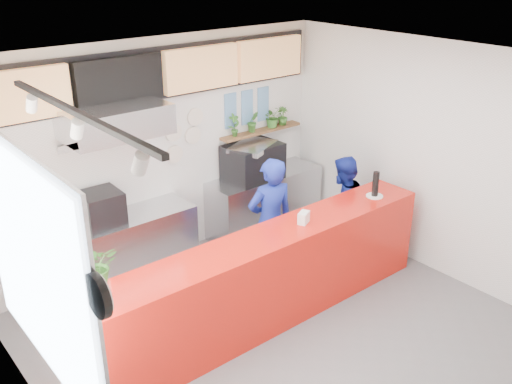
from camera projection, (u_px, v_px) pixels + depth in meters
floor at (289, 337)px, 6.34m from camera, size 5.00×5.00×0.00m
ceiling at (297, 66)px, 5.15m from camera, size 5.00×5.00×0.00m
wall_back at (164, 152)px, 7.52m from camera, size 5.00×0.00×5.00m
wall_left at (48, 307)px, 4.28m from camera, size 0.00×5.00×5.00m
wall_right at (438, 161)px, 7.20m from camera, size 0.00×5.00×5.00m
service_counter at (266, 280)px, 6.40m from camera, size 4.50×0.60×1.10m
cream_band at (158, 69)px, 7.07m from camera, size 5.00×0.02×0.80m
prep_bench at (127, 249)px, 7.25m from camera, size 1.80×0.60×0.90m
panini_oven at (101, 208)px, 6.83m from camera, size 0.48×0.48×0.42m
extraction_hood at (115, 121)px, 6.54m from camera, size 1.20×0.70×0.35m
hood_lip at (117, 138)px, 6.62m from camera, size 1.20×0.69×0.31m
right_bench at (264, 202)px, 8.59m from camera, size 1.80×0.60×0.90m
espresso_machine at (253, 161)px, 8.18m from camera, size 0.82×0.61×0.51m
espresso_tray at (253, 147)px, 8.09m from camera, size 0.84×0.74×0.07m
herb_shelf at (261, 131)px, 8.38m from camera, size 1.40×0.18×0.04m
menu_board_far_left at (19, 96)px, 5.99m from camera, size 1.10×0.10×0.55m
menu_board_mid_left at (120, 81)px, 6.67m from camera, size 1.10×0.10×0.55m
menu_board_mid_right at (201, 68)px, 7.35m from camera, size 1.10×0.10×0.55m
menu_board_far_right at (270, 58)px, 8.02m from camera, size 1.10×0.10×0.55m
soffit at (160, 73)px, 7.07m from camera, size 4.80×0.04×0.65m
window_pane at (34, 267)px, 4.44m from camera, size 0.04×2.20×1.90m
window_frame at (37, 266)px, 4.45m from camera, size 0.03×2.30×2.00m
wall_clock_rim at (98, 296)px, 3.45m from camera, size 0.05×0.30×0.30m
wall_clock_face at (102, 294)px, 3.47m from camera, size 0.02×0.26×0.26m
track_rail at (75, 112)px, 3.95m from camera, size 0.05×2.40×0.04m
dec_plate_a at (173, 132)px, 7.48m from camera, size 0.24×0.03×0.24m
dec_plate_b at (193, 135)px, 7.70m from camera, size 0.24×0.03×0.24m
dec_plate_c at (175, 154)px, 7.60m from camera, size 0.24×0.03×0.24m
dec_plate_d at (195, 117)px, 7.63m from camera, size 0.24×0.03×0.24m
photo_frame_a at (230, 102)px, 7.94m from camera, size 0.20×0.02×0.25m
photo_frame_b at (247, 99)px, 8.12m from camera, size 0.20×0.02×0.25m
photo_frame_c at (263, 96)px, 8.29m from camera, size 0.20×0.02×0.25m
photo_frame_d at (231, 119)px, 8.04m from camera, size 0.20×0.02×0.25m
photo_frame_e at (247, 116)px, 8.22m from camera, size 0.20×0.02×0.25m
photo_frame_f at (263, 112)px, 8.39m from camera, size 0.20×0.02×0.25m
staff_center at (270, 222)px, 7.10m from camera, size 0.69×0.53×1.68m
staff_right at (342, 208)px, 7.74m from camera, size 0.86×0.77×1.45m
herb_a at (234, 125)px, 8.02m from camera, size 0.18×0.13×0.33m
herb_b at (253, 122)px, 8.22m from camera, size 0.20×0.18×0.31m
herb_c at (273, 117)px, 8.44m from camera, size 0.31×0.28×0.32m
herb_d at (283, 116)px, 8.56m from camera, size 0.17×0.16×0.27m
glass_vase at (101, 294)px, 4.95m from camera, size 0.19×0.19×0.23m
basil_vase at (98, 265)px, 4.84m from camera, size 0.37×0.33×0.37m
napkin_holder at (304, 218)px, 6.46m from camera, size 0.18×0.15×0.13m
white_plate at (374, 196)px, 7.17m from camera, size 0.26×0.26×0.02m
pepper_mill at (376, 184)px, 7.10m from camera, size 0.10×0.10×0.32m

